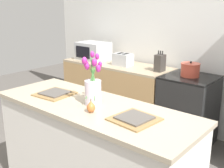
{
  "coord_description": "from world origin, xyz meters",
  "views": [
    {
      "loc": [
        1.5,
        -1.52,
        1.74
      ],
      "look_at": [
        0.0,
        0.25,
        1.07
      ],
      "focal_mm": 45.0,
      "sensor_mm": 36.0,
      "label": 1
    }
  ],
  "objects_px": {
    "plate_setting_right": "(134,119)",
    "knife_block": "(160,63)",
    "stove_range": "(188,111)",
    "toaster": "(123,59)",
    "microwave": "(93,51)",
    "pear_figurine": "(91,107)",
    "plate_setting_left": "(55,93)",
    "flower_vase": "(93,88)",
    "cooking_pot": "(190,70)"
  },
  "relations": [
    {
      "from": "plate_setting_right",
      "to": "knife_block",
      "type": "distance_m",
      "value": 1.78
    },
    {
      "from": "stove_range",
      "to": "plate_setting_right",
      "type": "distance_m",
      "value": 1.74
    },
    {
      "from": "stove_range",
      "to": "toaster",
      "type": "height_order",
      "value": "toaster"
    },
    {
      "from": "microwave",
      "to": "pear_figurine",
      "type": "bearing_deg",
      "value": -46.37
    },
    {
      "from": "plate_setting_left",
      "to": "microwave",
      "type": "distance_m",
      "value": 1.96
    },
    {
      "from": "stove_range",
      "to": "plate_setting_left",
      "type": "distance_m",
      "value": 1.79
    },
    {
      "from": "flower_vase",
      "to": "knife_block",
      "type": "bearing_deg",
      "value": 101.47
    },
    {
      "from": "cooking_pot",
      "to": "microwave",
      "type": "relative_size",
      "value": 0.48
    },
    {
      "from": "pear_figurine",
      "to": "plate_setting_left",
      "type": "distance_m",
      "value": 0.56
    },
    {
      "from": "flower_vase",
      "to": "pear_figurine",
      "type": "xyz_separation_m",
      "value": [
        0.11,
        -0.13,
        -0.1
      ]
    },
    {
      "from": "knife_block",
      "to": "stove_range",
      "type": "bearing_deg",
      "value": 1.74
    },
    {
      "from": "flower_vase",
      "to": "microwave",
      "type": "distance_m",
      "value": 2.2
    },
    {
      "from": "plate_setting_left",
      "to": "toaster",
      "type": "relative_size",
      "value": 1.15
    },
    {
      "from": "pear_figurine",
      "to": "plate_setting_left",
      "type": "bearing_deg",
      "value": 170.36
    },
    {
      "from": "cooking_pot",
      "to": "knife_block",
      "type": "distance_m",
      "value": 0.42
    },
    {
      "from": "pear_figurine",
      "to": "knife_block",
      "type": "distance_m",
      "value": 1.76
    },
    {
      "from": "plate_setting_left",
      "to": "plate_setting_right",
      "type": "height_order",
      "value": "same"
    },
    {
      "from": "stove_range",
      "to": "microwave",
      "type": "height_order",
      "value": "microwave"
    },
    {
      "from": "cooking_pot",
      "to": "microwave",
      "type": "distance_m",
      "value": 1.62
    },
    {
      "from": "stove_range",
      "to": "knife_block",
      "type": "relative_size",
      "value": 3.29
    },
    {
      "from": "stove_range",
      "to": "knife_block",
      "type": "distance_m",
      "value": 0.7
    },
    {
      "from": "plate_setting_left",
      "to": "cooking_pot",
      "type": "height_order",
      "value": "cooking_pot"
    },
    {
      "from": "plate_setting_left",
      "to": "cooking_pot",
      "type": "relative_size",
      "value": 1.4
    },
    {
      "from": "flower_vase",
      "to": "knife_block",
      "type": "relative_size",
      "value": 1.58
    },
    {
      "from": "flower_vase",
      "to": "microwave",
      "type": "height_order",
      "value": "flower_vase"
    },
    {
      "from": "stove_range",
      "to": "microwave",
      "type": "bearing_deg",
      "value": -179.98
    },
    {
      "from": "flower_vase",
      "to": "toaster",
      "type": "xyz_separation_m",
      "value": [
        -0.91,
        1.54,
        -0.12
      ]
    },
    {
      "from": "stove_range",
      "to": "pear_figurine",
      "type": "relative_size",
      "value": 8.31
    },
    {
      "from": "pear_figurine",
      "to": "toaster",
      "type": "xyz_separation_m",
      "value": [
        -1.02,
        1.68,
        -0.02
      ]
    },
    {
      "from": "stove_range",
      "to": "toaster",
      "type": "relative_size",
      "value": 3.17
    },
    {
      "from": "cooking_pot",
      "to": "knife_block",
      "type": "xyz_separation_m",
      "value": [
        -0.41,
        -0.01,
        0.03
      ]
    },
    {
      "from": "stove_range",
      "to": "knife_block",
      "type": "xyz_separation_m",
      "value": [
        -0.42,
        -0.01,
        0.56
      ]
    },
    {
      "from": "toaster",
      "to": "cooking_pot",
      "type": "height_order",
      "value": "cooking_pot"
    },
    {
      "from": "plate_setting_right",
      "to": "microwave",
      "type": "distance_m",
      "value": 2.56
    },
    {
      "from": "plate_setting_right",
      "to": "toaster",
      "type": "bearing_deg",
      "value": 130.42
    },
    {
      "from": "pear_figurine",
      "to": "plate_setting_right",
      "type": "bearing_deg",
      "value": 15.54
    },
    {
      "from": "knife_block",
      "to": "toaster",
      "type": "bearing_deg",
      "value": -177.27
    },
    {
      "from": "flower_vase",
      "to": "plate_setting_left",
      "type": "relative_size",
      "value": 1.32
    },
    {
      "from": "plate_setting_left",
      "to": "toaster",
      "type": "height_order",
      "value": "toaster"
    },
    {
      "from": "cooking_pot",
      "to": "knife_block",
      "type": "bearing_deg",
      "value": -178.08
    },
    {
      "from": "flower_vase",
      "to": "plate_setting_right",
      "type": "relative_size",
      "value": 1.32
    },
    {
      "from": "plate_setting_left",
      "to": "plate_setting_right",
      "type": "xyz_separation_m",
      "value": [
        0.88,
        0.0,
        0.0
      ]
    },
    {
      "from": "pear_figurine",
      "to": "cooking_pot",
      "type": "distance_m",
      "value": 1.72
    },
    {
      "from": "cooking_pot",
      "to": "pear_figurine",
      "type": "bearing_deg",
      "value": -89.51
    },
    {
      "from": "pear_figurine",
      "to": "plate_setting_right",
      "type": "distance_m",
      "value": 0.35
    },
    {
      "from": "stove_range",
      "to": "cooking_pot",
      "type": "height_order",
      "value": "cooking_pot"
    },
    {
      "from": "stove_range",
      "to": "pear_figurine",
      "type": "bearing_deg",
      "value": -89.79
    },
    {
      "from": "pear_figurine",
      "to": "microwave",
      "type": "bearing_deg",
      "value": 133.63
    },
    {
      "from": "microwave",
      "to": "toaster",
      "type": "bearing_deg",
      "value": -3.7
    },
    {
      "from": "pear_figurine",
      "to": "plate_setting_right",
      "type": "relative_size",
      "value": 0.33
    }
  ]
}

